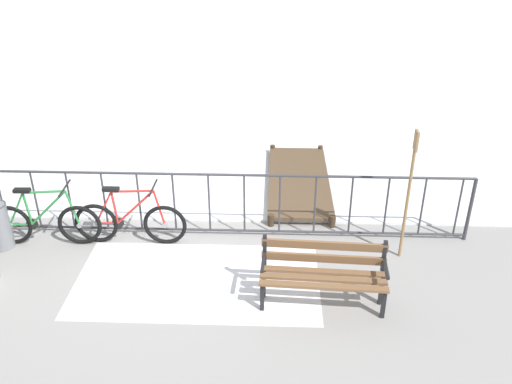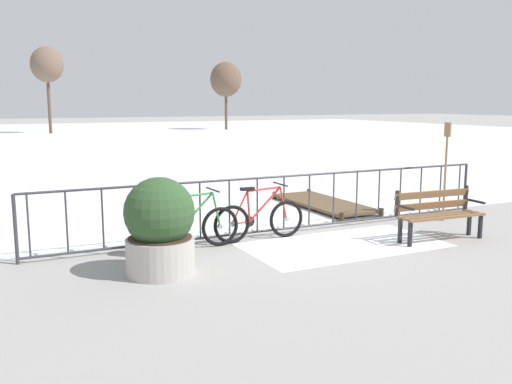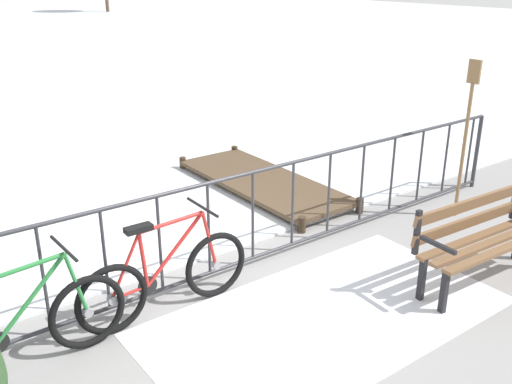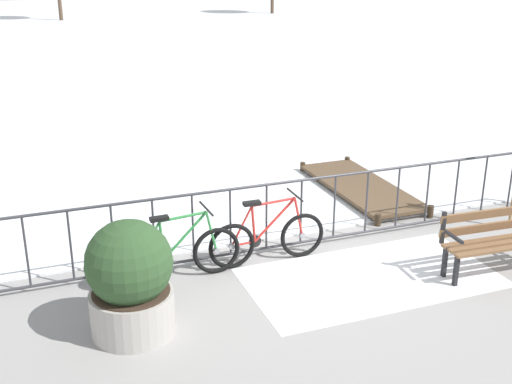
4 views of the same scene
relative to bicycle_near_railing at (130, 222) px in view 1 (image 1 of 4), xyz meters
name	(u,v)px [view 1 (image 1 of 4)]	position (x,y,z in m)	size (l,w,h in m)	color
ground_plane	(177,234)	(0.64, 0.28, -0.37)	(160.00, 160.00, 0.00)	gray
snow_patch	(198,280)	(1.13, -0.92, -0.36)	(3.36, 1.79, 0.01)	white
railing_fence	(174,203)	(0.64, 0.28, 0.19)	(9.06, 0.06, 1.07)	#38383D
bicycle_near_railing	(130,222)	(0.00, 0.00, 0.00)	(1.71, 0.52, 0.97)	black
bicycle_second	(44,223)	(-1.29, -0.07, 0.00)	(1.71, 0.52, 0.97)	black
park_bench	(323,270)	(2.81, -1.31, 0.14)	(1.62, 0.57, 0.89)	brown
oar_upright	(409,188)	(4.04, -0.21, 0.77)	(0.04, 0.16, 1.98)	#937047
wooden_dock	(299,180)	(2.62, 2.01, -0.25)	(1.10, 2.96, 0.20)	brown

